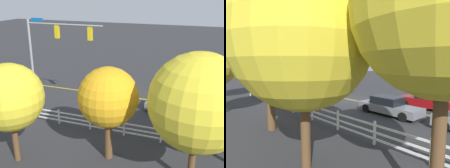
{
  "view_description": "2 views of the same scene",
  "coord_description": "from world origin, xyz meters",
  "views": [
    {
      "loc": [
        -8.03,
        22.92,
        9.62
      ],
      "look_at": [
        -0.25,
        2.05,
        1.89
      ],
      "focal_mm": 43.01,
      "sensor_mm": 36.0,
      "label": 1
    },
    {
      "loc": [
        -13.32,
        14.04,
        3.86
      ],
      "look_at": [
        0.17,
        1.79,
        1.81
      ],
      "focal_mm": 29.85,
      "sensor_mm": 36.0,
      "label": 2
    }
  ],
  "objects": [
    {
      "name": "car_0",
      "position": [
        -5.71,
        1.96,
        0.65
      ],
      "size": [
        4.8,
        1.97,
        1.35
      ],
      "rotation": [
        0.0,
        0.0,
        3.1
      ],
      "color": "slate",
      "rests_on": "ground_plane"
    },
    {
      "name": "lane_center_stripe",
      "position": [
        -4.0,
        0.0,
        0.0
      ],
      "size": [
        28.0,
        0.16,
        0.01
      ],
      "primitive_type": "cube",
      "color": "gold",
      "rests_on": "ground_plane"
    },
    {
      "name": "ground_plane",
      "position": [
        0.0,
        0.0,
        0.0
      ],
      "size": [
        120.0,
        120.0,
        0.0
      ],
      "primitive_type": "plane",
      "color": "#2D2D30"
    },
    {
      "name": "tree_1",
      "position": [
        -7.78,
        10.58,
        4.64
      ],
      "size": [
        4.85,
        4.85,
        7.07
      ],
      "color": "brown",
      "rests_on": "ground_plane"
    },
    {
      "name": "tree_2",
      "position": [
        -11.8,
        9.46,
        5.16
      ],
      "size": [
        4.31,
        4.31,
        7.33
      ],
      "color": "brown",
      "rests_on": "ground_plane"
    },
    {
      "name": "car_1",
      "position": [
        -6.87,
        -2.06,
        0.69
      ],
      "size": [
        4.18,
        1.97,
        1.44
      ],
      "rotation": [
        0.0,
        0.0,
        6.29
      ],
      "color": "maroon",
      "rests_on": "ground_plane"
    },
    {
      "name": "white_rail_fence",
      "position": [
        -3.0,
        7.05,
        0.6
      ],
      "size": [
        26.1,
        0.1,
        1.15
      ],
      "color": "white",
      "rests_on": "ground_plane"
    },
    {
      "name": "signal_assembly",
      "position": [
        4.24,
        4.45,
        5.3
      ],
      "size": [
        6.67,
        0.38,
        7.6
      ],
      "color": "gray",
      "rests_on": "ground_plane"
    },
    {
      "name": "tree_3",
      "position": [
        -2.92,
        9.83,
        3.92
      ],
      "size": [
        3.48,
        3.48,
        5.7
      ],
      "color": "brown",
      "rests_on": "ground_plane"
    }
  ]
}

